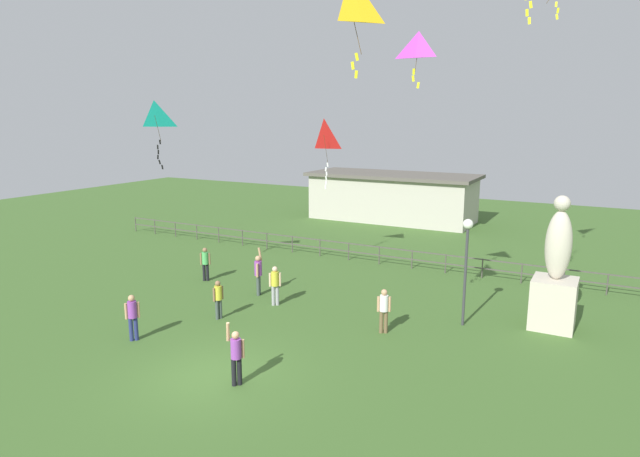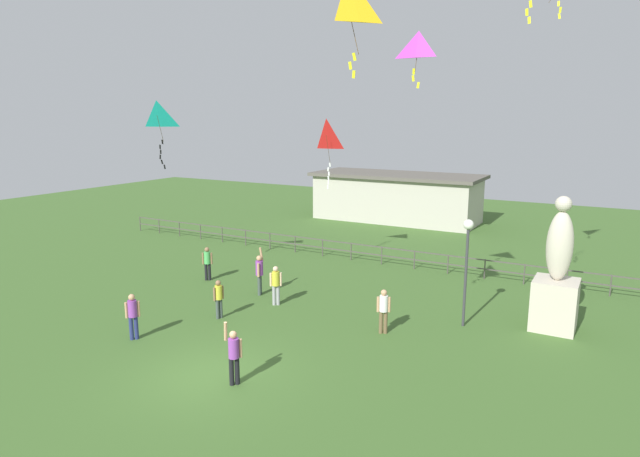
% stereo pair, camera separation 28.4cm
% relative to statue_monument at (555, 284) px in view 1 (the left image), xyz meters
% --- Properties ---
extents(ground_plane, '(80.00, 80.00, 0.00)m').
position_rel_statue_monument_xyz_m(ground_plane, '(-8.36, -8.92, -1.63)').
color(ground_plane, '#3D6028').
extents(statue_monument, '(1.51, 1.51, 4.84)m').
position_rel_statue_monument_xyz_m(statue_monument, '(0.00, 0.00, 0.00)').
color(statue_monument, beige).
rests_on(statue_monument, ground_plane).
extents(lamppost, '(0.36, 0.36, 3.97)m').
position_rel_statue_monument_xyz_m(lamppost, '(-2.89, -1.32, 1.30)').
color(lamppost, '#38383D').
rests_on(lamppost, ground_plane).
extents(person_0, '(0.32, 0.54, 2.04)m').
position_rel_statue_monument_xyz_m(person_0, '(-11.48, -2.03, -0.61)').
color(person_0, '#3F4C47').
rests_on(person_0, ground_plane).
extents(person_1, '(0.45, 0.30, 1.61)m').
position_rel_statue_monument_xyz_m(person_1, '(-5.18, -3.40, -0.70)').
color(person_1, brown).
rests_on(person_1, ground_plane).
extents(person_2, '(0.43, 0.40, 1.90)m').
position_rel_statue_monument_xyz_m(person_2, '(-7.41, -8.98, -0.67)').
color(person_2, black).
rests_on(person_2, ground_plane).
extents(person_3, '(0.35, 0.40, 1.62)m').
position_rel_statue_monument_xyz_m(person_3, '(-12.44, -8.09, -0.69)').
color(person_3, navy).
rests_on(person_3, ground_plane).
extents(person_4, '(0.42, 0.29, 1.58)m').
position_rel_statue_monument_xyz_m(person_4, '(-14.84, -1.49, -0.72)').
color(person_4, black).
rests_on(person_4, ground_plane).
extents(person_5, '(0.42, 0.32, 1.63)m').
position_rel_statue_monument_xyz_m(person_5, '(-10.13, -2.79, -0.69)').
color(person_5, '#99999E').
rests_on(person_5, ground_plane).
extents(person_6, '(0.28, 0.44, 1.50)m').
position_rel_statue_monument_xyz_m(person_6, '(-11.18, -5.09, -0.76)').
color(person_6, '#3F4C47').
rests_on(person_6, ground_plane).
extents(kite_0, '(1.19, 1.21, 2.57)m').
position_rel_statue_monument_xyz_m(kite_0, '(-4.98, -6.85, 8.71)').
color(kite_0, yellow).
extents(kite_1, '(1.08, 0.94, 3.40)m').
position_rel_statue_monument_xyz_m(kite_1, '(-11.04, 3.10, 4.92)').
color(kite_1, red).
extents(kite_4, '(1.28, 1.09, 2.91)m').
position_rel_statue_monument_xyz_m(kite_4, '(-16.12, -2.84, 5.85)').
color(kite_4, '#19B2B2').
extents(kite_5, '(1.02, 0.40, 1.82)m').
position_rel_statue_monument_xyz_m(kite_5, '(-4.59, -2.41, 8.14)').
color(kite_5, '#B22DB2').
extents(waterfront_railing, '(36.04, 0.06, 0.95)m').
position_rel_statue_monument_xyz_m(waterfront_railing, '(-8.73, 5.08, -1.00)').
color(waterfront_railing, '#4C4742').
rests_on(waterfront_railing, ground_plane).
extents(pavilion_building, '(12.24, 5.09, 3.45)m').
position_rel_statue_monument_xyz_m(pavilion_building, '(-12.76, 17.08, 0.12)').
color(pavilion_building, '#B7B2A3').
rests_on(pavilion_building, ground_plane).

